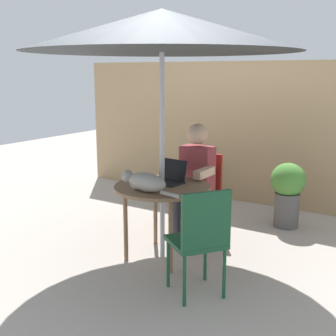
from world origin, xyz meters
TOP-DOWN VIEW (x-y plane):
  - ground_plane at (0.00, 0.00)m, footprint 14.00×14.00m
  - fence_back at (0.00, 2.22)m, footprint 5.49×0.08m
  - patio_table at (0.00, 0.00)m, footprint 0.91×0.91m
  - patio_umbrella at (0.00, 0.00)m, footprint 2.45×2.45m
  - chair_occupied at (0.00, 0.77)m, footprint 0.40×0.40m
  - chair_empty at (0.68, -0.50)m, footprint 0.56×0.56m
  - person_seated at (0.00, 0.61)m, footprint 0.48×0.48m
  - laptop at (-0.01, 0.15)m, footprint 0.32×0.28m
  - cat at (-0.03, -0.25)m, footprint 0.65×0.22m
  - potted_plant_near_fence at (-0.65, 1.53)m, footprint 0.40×0.40m
  - potted_plant_by_chair at (0.73, 1.50)m, footprint 0.40×0.40m

SIDE VIEW (x-z plane):
  - ground_plane at x=0.00m, z-range 0.00..0.00m
  - potted_plant_near_fence at x=-0.65m, z-range 0.01..0.62m
  - potted_plant_by_chair at x=0.73m, z-range 0.06..0.81m
  - chair_occupied at x=0.00m, z-range 0.08..0.97m
  - chair_empty at x=0.68m, z-range 0.08..0.97m
  - patio_table at x=0.00m, z-range 0.29..1.00m
  - person_seated at x=0.00m, z-range 0.08..1.31m
  - laptop at x=-0.01m, z-range 0.67..0.89m
  - cat at x=-0.03m, z-range 0.71..0.88m
  - fence_back at x=0.00m, z-range 0.00..1.90m
  - patio_umbrella at x=0.00m, z-range 0.96..3.26m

